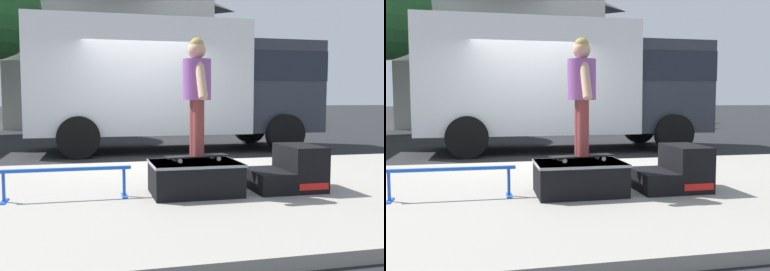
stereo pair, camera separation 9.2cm
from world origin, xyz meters
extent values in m
plane|color=black|center=(0.00, 0.00, 0.00)|extent=(140.00, 140.00, 0.00)
cube|color=gray|center=(0.00, -3.00, 0.06)|extent=(50.00, 5.00, 0.12)
cube|color=black|center=(0.13, -3.33, 0.31)|extent=(1.04, 0.75, 0.39)
cube|color=gray|center=(0.13, -3.33, 0.49)|extent=(1.06, 0.77, 0.03)
cube|color=black|center=(1.06, -3.33, 0.25)|extent=(0.43, 0.74, 0.25)
cube|color=black|center=(1.49, -3.33, 0.40)|extent=(0.43, 0.74, 0.56)
cube|color=red|center=(1.49, -3.71, 0.22)|extent=(0.38, 0.01, 0.08)
cylinder|color=blue|center=(-1.37, -3.26, 0.46)|extent=(1.48, 0.04, 0.04)
cylinder|color=blue|center=(-2.03, -3.26, 0.29)|extent=(0.04, 0.04, 0.34)
cube|color=blue|center=(-2.03, -3.26, 0.13)|extent=(0.06, 0.28, 0.01)
cylinder|color=blue|center=(-0.71, -3.26, 0.29)|extent=(0.04, 0.04, 0.34)
cube|color=blue|center=(-0.71, -3.26, 0.13)|extent=(0.06, 0.28, 0.01)
cube|color=black|center=(0.16, -3.27, 0.57)|extent=(0.80, 0.32, 0.02)
cylinder|color=silver|center=(0.40, -3.15, 0.53)|extent=(0.06, 0.04, 0.05)
cylinder|color=silver|center=(0.43, -3.32, 0.53)|extent=(0.06, 0.04, 0.05)
cylinder|color=silver|center=(-0.10, -3.22, 0.53)|extent=(0.06, 0.04, 0.05)
cylinder|color=silver|center=(-0.07, -3.40, 0.53)|extent=(0.06, 0.04, 0.05)
cylinder|color=brown|center=(0.16, -3.19, 0.91)|extent=(0.14, 0.14, 0.67)
cylinder|color=brown|center=(0.16, -3.36, 0.91)|extent=(0.14, 0.14, 0.67)
cylinder|color=#8C4C99|center=(0.16, -3.27, 1.49)|extent=(0.34, 0.34, 0.48)
cylinder|color=tan|center=(0.16, -3.06, 1.47)|extent=(0.11, 0.30, 0.46)
cylinder|color=tan|center=(0.16, -3.49, 1.47)|extent=(0.11, 0.30, 0.46)
sphere|color=tan|center=(0.16, -3.27, 1.83)|extent=(0.21, 0.21, 0.21)
sphere|color=tan|center=(0.16, -3.27, 1.89)|extent=(0.17, 0.17, 0.17)
cube|color=silver|center=(0.05, 2.20, 1.75)|extent=(5.00, 2.35, 2.60)
cube|color=#282D38|center=(3.50, 2.20, 1.55)|extent=(1.90, 2.16, 2.20)
cube|color=black|center=(3.50, 2.20, 2.03)|extent=(1.92, 2.19, 0.70)
cylinder|color=black|center=(3.34, 3.38, 0.45)|extent=(0.90, 0.28, 0.90)
cylinder|color=black|center=(3.34, 1.03, 0.45)|extent=(0.90, 0.28, 0.90)
cylinder|color=black|center=(-1.35, 3.38, 0.45)|extent=(0.90, 0.28, 0.90)
cylinder|color=black|center=(-1.35, 1.03, 0.45)|extent=(0.90, 0.28, 0.90)
cube|color=silver|center=(-0.10, 14.56, 3.00)|extent=(9.00, 7.50, 6.00)
cube|color=#B2ADA3|center=(-0.10, 10.56, 1.40)|extent=(9.00, 0.50, 2.80)
camera|label=1|loc=(-1.05, -8.29, 1.26)|focal=40.32mm
camera|label=2|loc=(-0.96, -8.31, 1.26)|focal=40.32mm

